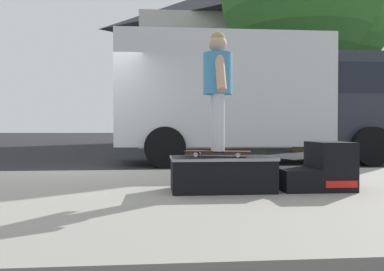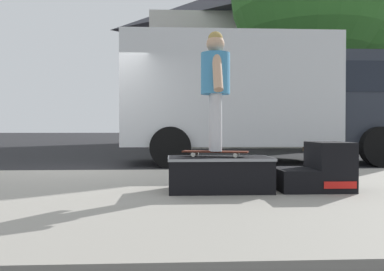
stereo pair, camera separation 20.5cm
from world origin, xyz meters
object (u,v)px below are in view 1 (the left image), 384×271
Objects in this scene: skater_kid at (218,81)px; street_tree_main at (309,0)px; skate_box at (222,173)px; box_truck at (258,95)px; skateboard at (218,152)px; kicker_ramp at (319,170)px.

skater_kid is 0.16× the size of street_tree_main.
box_truck is at bearing 71.04° from skate_box.
kicker_ramp is at bearing -2.69° from skateboard.
skater_kid is 12.07m from street_tree_main.
skateboard is 0.12× the size of box_truck.
skater_kid is at bearing -109.57° from box_truck.
kicker_ramp is (1.20, -0.00, 0.02)m from skate_box.
street_tree_main is at bearing 63.25° from skater_kid.
skateboard is 12.40m from street_tree_main.
street_tree_main is (5.07, 10.07, 5.15)m from skateboard.
street_tree_main is (3.84, 10.13, 5.37)m from kicker_ramp.
skate_box is 1.20m from kicker_ramp.
skater_kid is at bearing 90.00° from skateboard.
box_truck reaches higher than skateboard.
skate_box is 1.10m from skater_kid.
kicker_ramp is 5.40m from box_truck.
box_truck is at bearing 70.43° from skateboard.
box_truck reaches higher than skate_box.
skateboard is 5.57m from box_truck.
kicker_ramp is 1.06× the size of skateboard.
skate_box is 0.14× the size of street_tree_main.
skateboard is at bearing -109.57° from box_truck.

